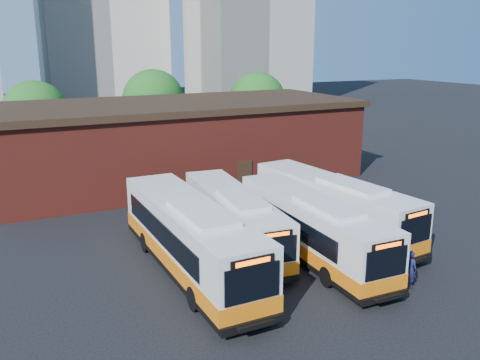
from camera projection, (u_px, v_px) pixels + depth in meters
name	position (u px, v px, depth m)	size (l,w,h in m)	color
ground	(315.00, 270.00, 25.16)	(220.00, 220.00, 0.00)	black
bus_west	(190.00, 240.00, 24.59)	(2.99, 13.40, 3.63)	silver
bus_midwest	(234.00, 221.00, 27.85)	(3.48, 11.85, 3.19)	silver
bus_mideast	(311.00, 230.00, 26.41)	(2.80, 12.22, 3.31)	silver
bus_east	(332.00, 208.00, 29.80)	(3.85, 12.65, 3.40)	silver
transit_worker	(410.00, 269.00, 23.18)	(0.65, 0.43, 1.80)	#131738
depot_building	(180.00, 140.00, 41.71)	(28.60, 12.60, 6.40)	maroon
tree_west	(36.00, 113.00, 47.58)	(6.00, 6.00, 7.65)	#382314
tree_mid	(153.00, 100.00, 54.26)	(6.56, 6.56, 8.36)	#382314
tree_east	(257.00, 100.00, 56.35)	(6.24, 6.24, 7.96)	#382314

